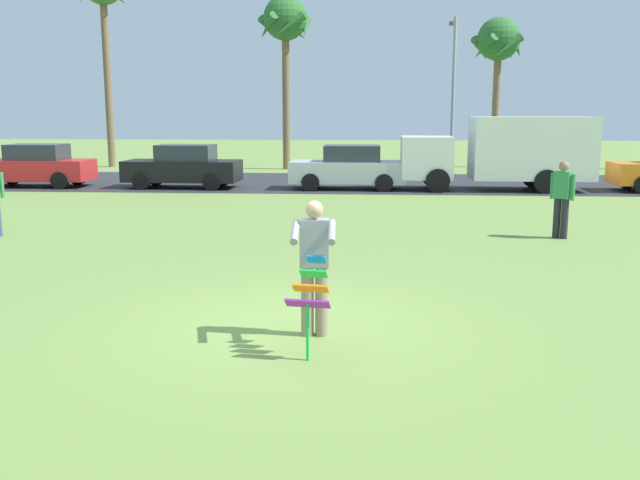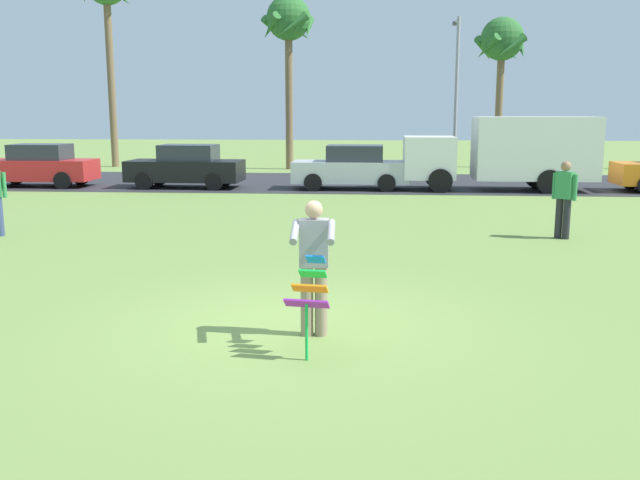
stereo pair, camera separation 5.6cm
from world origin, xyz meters
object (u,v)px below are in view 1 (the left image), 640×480
person_kite_flyer (314,263)px  parked_truck_white_box (508,151)px  parked_car_red (35,166)px  streetlight_pole (453,85)px  person_walker_far (562,197)px  parked_car_black (183,167)px  palm_tree_right_near (285,26)px  palm_tree_centre_far (498,45)px  parked_car_silver (349,168)px  kite_held (311,292)px

person_kite_flyer → parked_truck_white_box: (5.61, 16.83, 0.46)m
person_kite_flyer → parked_car_red: person_kite_flyer is taller
streetlight_pole → person_walker_far: (0.48, -17.28, -3.06)m
parked_car_red → parked_truck_white_box: bearing=-0.0°
parked_car_red → parked_car_black: bearing=-0.0°
parked_car_red → palm_tree_right_near: 13.61m
parked_car_black → palm_tree_right_near: 11.02m
parked_truck_white_box → palm_tree_centre_far: 11.56m
parked_car_silver → parked_truck_white_box: bearing=0.0°
streetlight_pole → person_walker_far: bearing=-88.4°
kite_held → parked_car_red: parked_car_red is taller
streetlight_pole → parked_car_silver: bearing=-120.6°
parked_car_silver → palm_tree_right_near: bearing=110.7°
kite_held → parked_car_silver: parked_car_silver is taller
parked_car_red → parked_car_black: (5.67, -0.00, 0.00)m
person_walker_far → parked_truck_white_box: bearing=86.2°
palm_tree_centre_far → parked_truck_white_box: bearing=-97.4°
kite_held → streetlight_pole: bearing=79.9°
parked_car_red → streetlight_pole: size_ratio=0.60×
person_walker_far → palm_tree_right_near: bearing=114.4°
palm_tree_centre_far → streetlight_pole: bearing=-131.2°
parked_car_black → person_kite_flyer: bearing=-69.8°
parked_car_black → person_walker_far: bearing=-40.7°
palm_tree_right_near → palm_tree_centre_far: (10.34, 1.74, -0.80)m
parked_car_black → parked_car_silver: (6.13, 0.00, 0.00)m
streetlight_pole → kite_held: bearing=-100.1°
palm_tree_right_near → palm_tree_centre_far: palm_tree_right_near is taller
parked_car_red → palm_tree_right_near: size_ratio=0.51×
kite_held → palm_tree_centre_far: size_ratio=0.16×
palm_tree_right_near → person_walker_far: (8.34, -18.37, -5.89)m
palm_tree_right_near → palm_tree_centre_far: 10.52m
person_kite_flyer → kite_held: size_ratio=1.51×
palm_tree_centre_far → parked_car_black: bearing=-141.4°
palm_tree_centre_far → person_walker_far: 20.84m
palm_tree_right_near → parked_car_red: bearing=-134.0°
parked_car_black → person_walker_far: 14.71m
kite_held → person_walker_far: size_ratio=0.66×
parked_car_black → parked_truck_white_box: 11.80m
palm_tree_right_near → streetlight_pole: (7.87, -1.09, -2.82)m
parked_car_red → palm_tree_centre_far: size_ratio=0.57×
person_kite_flyer → palm_tree_centre_far: 28.67m
person_kite_flyer → parked_car_red: size_ratio=0.41×
kite_held → parked_truck_white_box: (5.59, 17.55, 0.64)m
parked_truck_white_box → person_walker_far: bearing=-93.8°
kite_held → parked_truck_white_box: parked_truck_white_box is taller
parked_car_silver → palm_tree_right_near: (-3.32, 8.77, 6.05)m
kite_held → streetlight_pole: 25.84m
palm_tree_right_near → person_walker_far: size_ratio=4.75×
parked_car_red → palm_tree_right_near: bearing=46.0°
kite_held → parked_car_red: (-11.86, 17.56, 0.01)m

